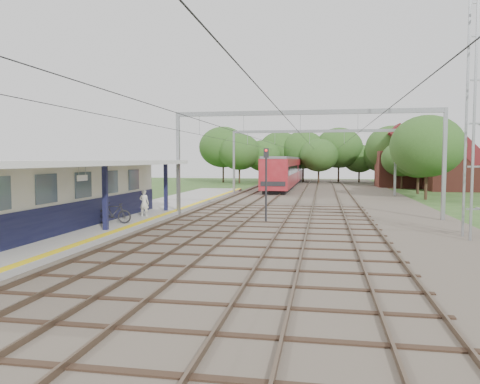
# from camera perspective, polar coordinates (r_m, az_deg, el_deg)

# --- Properties ---
(ground) EXTENTS (160.00, 160.00, 0.00)m
(ground) POSITION_cam_1_polar(r_m,az_deg,el_deg) (16.61, -6.70, -9.37)
(ground) COLOR #2D4C1E
(ground) RESTS_ON ground
(ballast_bed) EXTENTS (18.00, 90.00, 0.10)m
(ballast_bed) POSITION_cam_1_polar(r_m,az_deg,el_deg) (45.62, 9.22, -0.84)
(ballast_bed) COLOR #473D33
(ballast_bed) RESTS_ON ground
(platform) EXTENTS (5.00, 52.00, 0.35)m
(platform) POSITION_cam_1_polar(r_m,az_deg,el_deg) (32.10, -12.29, -2.66)
(platform) COLOR gray
(platform) RESTS_ON ground
(yellow_stripe) EXTENTS (0.45, 52.00, 0.01)m
(yellow_stripe) POSITION_cam_1_polar(r_m,az_deg,el_deg) (31.29, -8.49, -2.45)
(yellow_stripe) COLOR yellow
(yellow_stripe) RESTS_ON platform
(station_building) EXTENTS (3.41, 18.00, 3.40)m
(station_building) POSITION_cam_1_polar(r_m,az_deg,el_deg) (26.31, -20.98, -0.18)
(station_building) COLOR beige
(station_building) RESTS_ON platform
(canopy) EXTENTS (6.40, 20.00, 3.44)m
(canopy) POSITION_cam_1_polar(r_m,az_deg,el_deg) (24.83, -20.07, 3.31)
(canopy) COLOR #121339
(canopy) RESTS_ON platform
(rail_tracks) EXTENTS (11.80, 88.00, 0.15)m
(rail_tracks) POSITION_cam_1_polar(r_m,az_deg,el_deg) (45.72, 6.09, -0.64)
(rail_tracks) COLOR brown
(rail_tracks) RESTS_ON ballast_bed
(catenary_system) EXTENTS (17.22, 88.00, 7.00)m
(catenary_system) POSITION_cam_1_polar(r_m,az_deg,el_deg) (40.80, 8.33, 6.29)
(catenary_system) COLOR gray
(catenary_system) RESTS_ON ground
(tree_band) EXTENTS (31.72, 30.88, 8.82)m
(tree_band) POSITION_cam_1_polar(r_m,az_deg,el_deg) (72.60, 9.50, 4.77)
(tree_band) COLOR #382619
(tree_band) RESTS_ON ground
(house_near) EXTENTS (7.00, 6.12, 7.89)m
(house_near) POSITION_cam_1_polar(r_m,az_deg,el_deg) (63.59, 25.02, 2.83)
(house_near) COLOR brown
(house_near) RESTS_ON ground
(house_far) EXTENTS (8.00, 6.12, 8.66)m
(house_far) POSITION_cam_1_polar(r_m,az_deg,el_deg) (68.40, 19.68, 3.23)
(house_far) COLOR brown
(house_far) RESTS_ON ground
(person) EXTENTS (0.62, 0.43, 1.66)m
(person) POSITION_cam_1_polar(r_m,az_deg,el_deg) (29.27, -11.61, -1.31)
(person) COLOR silver
(person) RESTS_ON platform
(bicycle) EXTENTS (1.98, 0.77, 1.16)m
(bicycle) POSITION_cam_1_polar(r_m,az_deg,el_deg) (26.39, -15.16, -2.47)
(bicycle) COLOR black
(bicycle) RESTS_ON platform
(train) EXTENTS (3.12, 38.84, 4.08)m
(train) POSITION_cam_1_polar(r_m,az_deg,el_deg) (68.34, 5.78, 2.63)
(train) COLOR black
(train) RESTS_ON ballast_bed
(signal_post) EXTENTS (0.33, 0.28, 4.50)m
(signal_post) POSITION_cam_1_polar(r_m,az_deg,el_deg) (27.79, 3.20, 2.00)
(signal_post) COLOR black
(signal_post) RESTS_ON ground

